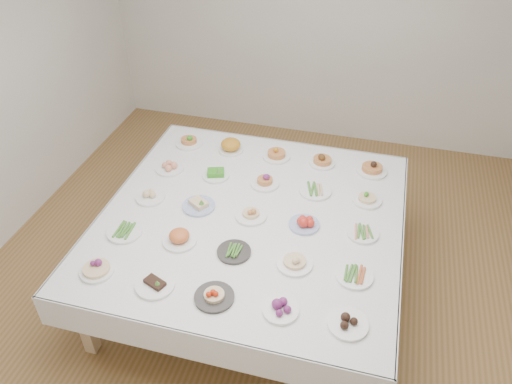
% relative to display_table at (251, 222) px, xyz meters
% --- Properties ---
extents(room_envelope, '(5.02, 5.02, 2.81)m').
position_rel_display_table_xyz_m(room_envelope, '(0.07, 0.18, 1.14)').
color(room_envelope, olive).
rests_on(room_envelope, ground).
extents(display_table, '(2.38, 2.38, 0.75)m').
position_rel_display_table_xyz_m(display_table, '(0.00, 0.00, 0.00)').
color(display_table, white).
rests_on(display_table, ground).
extents(dish_0, '(0.24, 0.24, 0.14)m').
position_rel_display_table_xyz_m(dish_0, '(-0.88, -0.87, 0.13)').
color(dish_0, white).
rests_on(dish_0, display_table).
extents(dish_1, '(0.26, 0.26, 0.10)m').
position_rel_display_table_xyz_m(dish_1, '(-0.43, -0.88, 0.10)').
color(dish_1, white).
rests_on(dish_1, display_table).
extents(dish_2, '(0.26, 0.26, 0.14)m').
position_rel_display_table_xyz_m(dish_2, '(-0.01, -0.88, 0.13)').
color(dish_2, '#2C2927').
rests_on(dish_2, display_table).
extents(dish_3, '(0.23, 0.23, 0.10)m').
position_rel_display_table_xyz_m(dish_3, '(0.44, -0.87, 0.11)').
color(dish_3, white).
rests_on(dish_3, display_table).
extents(dish_4, '(0.26, 0.26, 0.10)m').
position_rel_display_table_xyz_m(dish_4, '(0.87, -0.87, 0.10)').
color(dish_4, white).
rests_on(dish_4, display_table).
extents(dish_5, '(0.27, 0.27, 0.06)m').
position_rel_display_table_xyz_m(dish_5, '(-0.88, -0.45, 0.09)').
color(dish_5, white).
rests_on(dish_5, display_table).
extents(dish_6, '(0.25, 0.25, 0.13)m').
position_rel_display_table_xyz_m(dish_6, '(-0.44, -0.43, 0.12)').
color(dish_6, white).
rests_on(dish_6, display_table).
extents(dish_7, '(0.25, 0.25, 0.05)m').
position_rel_display_table_xyz_m(dish_7, '(-0.01, -0.44, 0.08)').
color(dish_7, '#2C2927').
rests_on(dish_7, display_table).
extents(dish_8, '(0.26, 0.26, 0.14)m').
position_rel_display_table_xyz_m(dish_8, '(0.44, -0.44, 0.13)').
color(dish_8, white).
rests_on(dish_8, display_table).
extents(dish_9, '(0.26, 0.26, 0.06)m').
position_rel_display_table_xyz_m(dish_9, '(0.87, -0.45, 0.09)').
color(dish_9, white).
rests_on(dish_9, display_table).
extents(dish_10, '(0.24, 0.24, 0.10)m').
position_rel_display_table_xyz_m(dish_10, '(-0.87, -0.00, 0.10)').
color(dish_10, white).
rests_on(dish_10, display_table).
extents(dish_11, '(0.26, 0.26, 0.12)m').
position_rel_display_table_xyz_m(dish_11, '(-0.44, -0.00, 0.11)').
color(dish_11, '#4C66B2').
rests_on(dish_11, display_table).
extents(dish_12, '(0.25, 0.25, 0.13)m').
position_rel_display_table_xyz_m(dish_12, '(0.00, -0.01, 0.12)').
color(dish_12, white).
rests_on(dish_12, display_table).
extents(dish_13, '(0.24, 0.24, 0.11)m').
position_rel_display_table_xyz_m(dish_13, '(0.43, -0.01, 0.11)').
color(dish_13, '#4C66B2').
rests_on(dish_13, display_table).
extents(dish_14, '(0.24, 0.24, 0.05)m').
position_rel_display_table_xyz_m(dish_14, '(0.88, 0.01, 0.08)').
color(dish_14, white).
rests_on(dish_14, display_table).
extents(dish_15, '(0.25, 0.25, 0.10)m').
position_rel_display_table_xyz_m(dish_15, '(-0.88, 0.43, 0.11)').
color(dish_15, white).
rests_on(dish_15, display_table).
extents(dish_16, '(0.23, 0.23, 0.10)m').
position_rel_display_table_xyz_m(dish_16, '(-0.44, 0.44, 0.10)').
color(dish_16, white).
rests_on(dish_16, display_table).
extents(dish_17, '(0.24, 0.24, 0.13)m').
position_rel_display_table_xyz_m(dish_17, '(0.00, 0.43, 0.12)').
color(dish_17, white).
rests_on(dish_17, display_table).
extents(dish_18, '(0.27, 0.27, 0.06)m').
position_rel_display_table_xyz_m(dish_18, '(0.44, 0.44, 0.09)').
color(dish_18, white).
rests_on(dish_18, display_table).
extents(dish_19, '(0.24, 0.24, 0.11)m').
position_rel_display_table_xyz_m(dish_19, '(0.87, 0.43, 0.11)').
color(dish_19, white).
rests_on(dish_19, display_table).
extents(dish_20, '(0.26, 0.26, 0.14)m').
position_rel_display_table_xyz_m(dish_20, '(-0.87, 0.88, 0.13)').
color(dish_20, white).
rests_on(dish_20, display_table).
extents(dish_21, '(0.26, 0.26, 0.15)m').
position_rel_display_table_xyz_m(dish_21, '(-0.44, 0.87, 0.13)').
color(dish_21, white).
rests_on(dish_21, display_table).
extents(dish_22, '(0.25, 0.25, 0.15)m').
position_rel_display_table_xyz_m(dish_22, '(0.00, 0.87, 0.13)').
color(dish_22, white).
rests_on(dish_22, display_table).
extents(dish_23, '(0.23, 0.23, 0.14)m').
position_rel_display_table_xyz_m(dish_23, '(0.43, 0.87, 0.13)').
color(dish_23, white).
rests_on(dish_23, display_table).
extents(dish_24, '(0.27, 0.27, 0.16)m').
position_rel_display_table_xyz_m(dish_24, '(0.88, 0.86, 0.14)').
color(dish_24, white).
rests_on(dish_24, display_table).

